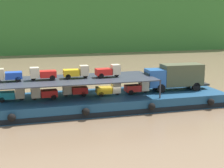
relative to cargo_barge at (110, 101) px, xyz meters
The scene contains 13 objects.
ground_plane 0.75m from the cargo_barge, 90.00° to the left, with size 400.00×400.00×0.00m, color #7F664C.
cargo_barge is the anchor object (origin of this frame).
covered_lorry 8.59m from the cargo_barge, ahead, with size 7.91×2.52×3.10m.
cargo_rack 4.65m from the cargo_barge, behind, with size 17.24×6.53×2.00m.
mini_truck_lower_stern 10.63m from the cargo_barge, behind, with size 2.78×1.27×1.38m.
mini_truck_lower_aft 7.43m from the cargo_barge, behind, with size 2.76×1.23×1.38m.
mini_truck_lower_mid 4.17m from the cargo_barge, behind, with size 2.75×1.22×1.38m.
mini_truck_lower_fore 1.49m from the cargo_barge, 120.55° to the right, with size 2.79×1.29×1.38m.
mini_truck_lower_bow 3.55m from the cargo_barge, ahead, with size 2.75×1.22×1.38m.
mini_truck_upper_stern 11.33m from the cargo_barge, behind, with size 2.76×1.23×1.38m.
mini_truck_upper_mid 8.05m from the cargo_barge, behind, with size 2.76×1.23×1.38m.
mini_truck_upper_fore 5.03m from the cargo_barge, behind, with size 2.79×1.28×1.38m.
mini_truck_upper_bow 3.44m from the cargo_barge, 148.93° to the left, with size 2.77×1.26×1.38m.
Camera 1 is at (-9.75, -34.90, 9.98)m, focal length 52.98 mm.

